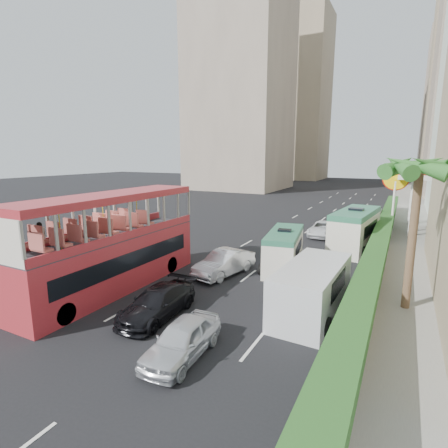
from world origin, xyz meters
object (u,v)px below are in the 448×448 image
Objects in this scene: car_silver_lane_a at (224,275)px; panel_van_far at (363,223)px; minibus_near at (284,250)px; shell_station at (437,204)px; minibus_far at (355,230)px; panel_van_near at (312,290)px; van_asset at (323,236)px; double_decker_bus at (112,242)px; car_black at (158,316)px; car_silver_lane_b at (183,356)px; palm_tree at (412,239)px.

car_silver_lane_a is 16.24m from panel_van_far.
shell_station is (9.02, 15.65, 1.56)m from minibus_near.
minibus_far reaches higher than panel_van_near.
panel_van_near is at bearing -70.41° from minibus_near.
minibus_near is 1.02× the size of panel_van_far.
panel_van_near reaches higher than van_asset.
double_decker_bus is 1.38× the size of shell_station.
minibus_far is 1.19× the size of panel_van_near.
minibus_far reaches higher than car_black.
car_silver_lane_b reaches higher than van_asset.
panel_van_near is (3.07, -5.57, -0.06)m from minibus_near.
van_asset is at bearing 115.73° from palm_tree.
van_asset is 16.02m from panel_van_near.
palm_tree is (6.95, 7.74, 3.38)m from car_silver_lane_b.
shell_station reaches higher than car_silver_lane_b.
minibus_near is 0.95× the size of panel_van_near.
car_silver_lane_b is at bearing -131.94° from palm_tree.
minibus_near is at bearing -119.97° from shell_station.
shell_station is at bearing 55.18° from double_decker_bus.
car_black is 0.78× the size of panel_van_near.
panel_van_far is at bearing 34.53° from van_asset.
minibus_far is (6.07, 9.52, 1.49)m from car_silver_lane_a.
van_asset is 0.56× the size of shell_station.
van_asset is 0.84× the size of minibus_near.
minibus_near is at bearing -109.78° from minibus_far.
double_decker_bus is at bearing -142.77° from minibus_near.
panel_van_far is at bearing 78.90° from car_silver_lane_b.
minibus_near is (0.13, 11.09, 1.19)m from car_silver_lane_b.
double_decker_bus reaches higher than car_silver_lane_b.
double_decker_bus is 28.02m from shell_station.
minibus_far reaches higher than car_silver_lane_a.
car_black is 0.98× the size of van_asset.
panel_van_far is at bearing 71.91° from car_black.
double_decker_bus reaches higher than car_black.
double_decker_bus is 2.51× the size of car_silver_lane_a.
car_silver_lane_a is at bearing 87.23° from car_black.
car_silver_lane_b is 6.48m from panel_van_near.
car_silver_lane_b is 0.68× the size of panel_van_near.
panel_van_far is at bearing 62.31° from double_decker_bus.
palm_tree is 0.80× the size of shell_station.
panel_van_near is (-0.24, -12.32, -0.36)m from minibus_far.
van_asset is at bearing 78.99° from minibus_near.
panel_van_far is (3.44, 23.35, 1.05)m from car_silver_lane_b.
minibus_near reaches higher than car_silver_lane_a.
minibus_far reaches higher than car_silver_lane_b.
double_decker_bus is 1.72× the size of palm_tree.
panel_van_far is (0.24, 17.83, -0.08)m from panel_van_near.
shell_station is at bearing 76.90° from panel_van_near.
shell_station reaches higher than minibus_near.
panel_van_far is at bearing 91.79° from panel_van_near.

